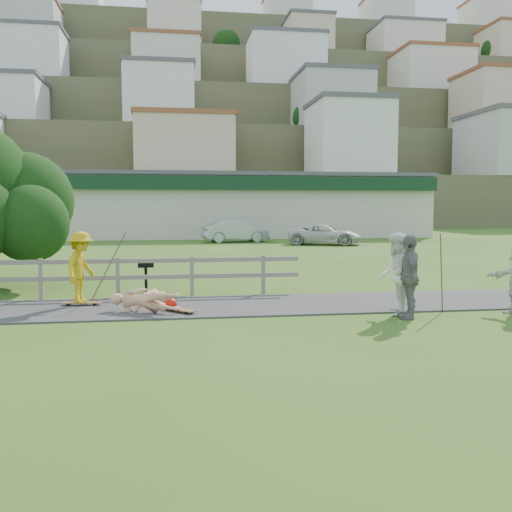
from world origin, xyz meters
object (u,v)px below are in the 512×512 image
at_px(skater_fallen, 144,301).
at_px(car_white, 325,235).
at_px(spectator_b, 409,277).
at_px(car_silver, 236,231).
at_px(skater_rider, 81,271).
at_px(bbq, 146,276).
at_px(spectator_a, 396,274).

distance_m(skater_fallen, car_white, 24.81).
xyz_separation_m(spectator_b, car_silver, (-0.69, 27.35, -0.18)).
bearing_deg(car_white, skater_fallen, 174.71).
xyz_separation_m(skater_rider, skater_fallen, (1.57, -1.19, -0.58)).
relative_size(spectator_b, car_white, 0.40).
height_order(skater_fallen, bbq, bbq).
bearing_deg(bbq, spectator_a, -41.66).
bearing_deg(car_white, spectator_a, -171.85).
distance_m(skater_rider, spectator_b, 7.84).
height_order(spectator_b, car_silver, spectator_b).
height_order(skater_rider, spectator_b, spectator_b).
bearing_deg(bbq, car_silver, 72.28).
height_order(skater_rider, car_white, skater_rider).
bearing_deg(car_white, car_silver, 76.91).
bearing_deg(car_silver, bbq, 159.16).
xyz_separation_m(spectator_b, bbq, (-5.91, 4.79, -0.45)).
bearing_deg(bbq, car_white, 56.26).
distance_m(skater_rider, skater_fallen, 2.06).
relative_size(skater_rider, bbq, 1.84).
relative_size(skater_rider, skater_fallen, 1.05).
distance_m(spectator_a, car_silver, 26.92).
distance_m(skater_rider, bbq, 2.67).
xyz_separation_m(spectator_a, car_silver, (-0.55, 26.91, -0.19)).
distance_m(skater_rider, car_white, 24.47).
relative_size(spectator_a, spectator_b, 1.01).
relative_size(skater_fallen, car_white, 0.36).
bearing_deg(skater_fallen, spectator_a, -73.31).
relative_size(spectator_a, car_silver, 0.41).
relative_size(spectator_a, bbq, 1.96).
relative_size(spectator_b, car_silver, 0.41).
xyz_separation_m(skater_fallen, spectator_a, (5.69, -0.97, 0.64)).
height_order(spectator_a, bbq, spectator_a).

